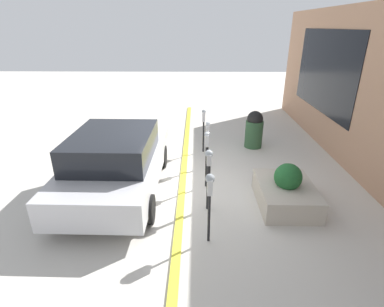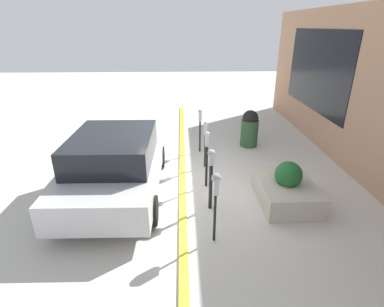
% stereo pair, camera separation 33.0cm
% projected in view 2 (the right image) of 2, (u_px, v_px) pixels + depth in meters
% --- Properties ---
extents(ground_plane, '(40.00, 40.00, 0.00)m').
position_uv_depth(ground_plane, '(186.00, 185.00, 7.52)').
color(ground_plane, beige).
extents(curb_strip, '(15.28, 0.16, 0.04)m').
position_uv_depth(curb_strip, '(183.00, 184.00, 7.51)').
color(curb_strip, gold).
rests_on(curb_strip, ground_plane).
extents(building_facade, '(15.28, 0.17, 4.24)m').
position_uv_depth(building_facade, '(380.00, 100.00, 6.83)').
color(building_facade, tan).
rests_on(building_facade, ground_plane).
extents(parking_meter_nearest, '(0.19, 0.17, 1.39)m').
position_uv_depth(parking_meter_nearest, '(216.00, 190.00, 5.18)').
color(parking_meter_nearest, black).
rests_on(parking_meter_nearest, ground_plane).
extents(parking_meter_second, '(0.19, 0.16, 1.39)m').
position_uv_depth(parking_meter_second, '(211.00, 170.00, 6.22)').
color(parking_meter_second, black).
rests_on(parking_meter_second, ground_plane).
extents(parking_meter_middle, '(0.15, 0.13, 1.43)m').
position_uv_depth(parking_meter_middle, '(207.00, 149.00, 7.11)').
color(parking_meter_middle, black).
rests_on(parking_meter_middle, ground_plane).
extents(parking_meter_fourth, '(0.15, 0.13, 1.34)m').
position_uv_depth(parking_meter_fourth, '(206.00, 137.00, 8.18)').
color(parking_meter_fourth, black).
rests_on(parking_meter_fourth, ground_plane).
extents(parking_meter_farthest, '(0.15, 0.12, 1.37)m').
position_uv_depth(parking_meter_farthest, '(200.00, 122.00, 9.17)').
color(parking_meter_farthest, black).
rests_on(parking_meter_farthest, ground_plane).
extents(planter_box, '(1.62, 1.19, 0.98)m').
position_uv_depth(planter_box, '(286.00, 189.00, 6.70)').
color(planter_box, '#B2A899').
rests_on(planter_box, ground_plane).
extents(parked_car_front, '(4.29, 2.05, 1.51)m').
position_uv_depth(parked_car_front, '(116.00, 163.00, 6.91)').
color(parked_car_front, '#B7B7BC').
rests_on(parked_car_front, ground_plane).
extents(trash_bin, '(0.56, 0.56, 1.21)m').
position_uv_depth(trash_bin, '(250.00, 128.00, 9.77)').
color(trash_bin, '#2D5133').
rests_on(trash_bin, ground_plane).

